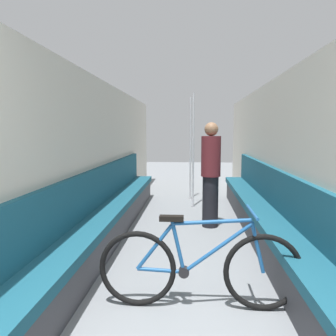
{
  "coord_description": "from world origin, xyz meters",
  "views": [
    {
      "loc": [
        0.08,
        -0.7,
        1.49
      ],
      "look_at": [
        -0.18,
        2.82,
        1.09
      ],
      "focal_mm": 35.0,
      "sensor_mm": 36.0,
      "label": 1
    }
  ],
  "objects_px": {
    "bench_seat_row_right": "(269,222)",
    "grab_pole_near": "(190,150)",
    "bench_seat_row_left": "(105,219)",
    "bicycle": "(199,268)",
    "passenger_standing": "(211,174)",
    "grab_pole_far": "(193,152)"
  },
  "relations": [
    {
      "from": "bench_seat_row_right",
      "to": "bicycle",
      "type": "height_order",
      "value": "bench_seat_row_right"
    },
    {
      "from": "bench_seat_row_right",
      "to": "grab_pole_far",
      "type": "xyz_separation_m",
      "value": [
        -0.97,
        2.2,
        0.76
      ]
    },
    {
      "from": "bicycle",
      "to": "grab_pole_near",
      "type": "height_order",
      "value": "grab_pole_near"
    },
    {
      "from": "bicycle",
      "to": "grab_pole_near",
      "type": "distance_m",
      "value": 4.59
    },
    {
      "from": "bench_seat_row_left",
      "to": "passenger_standing",
      "type": "distance_m",
      "value": 1.76
    },
    {
      "from": "bench_seat_row_right",
      "to": "bicycle",
      "type": "bearing_deg",
      "value": -120.68
    },
    {
      "from": "bench_seat_row_right",
      "to": "bicycle",
      "type": "distance_m",
      "value": 1.82
    },
    {
      "from": "grab_pole_near",
      "to": "bench_seat_row_right",
      "type": "bearing_deg",
      "value": -70.86
    },
    {
      "from": "grab_pole_near",
      "to": "grab_pole_far",
      "type": "relative_size",
      "value": 1.0
    },
    {
      "from": "bench_seat_row_right",
      "to": "passenger_standing",
      "type": "distance_m",
      "value": 1.22
    },
    {
      "from": "bench_seat_row_right",
      "to": "grab_pole_near",
      "type": "bearing_deg",
      "value": 109.14
    },
    {
      "from": "bicycle",
      "to": "bench_seat_row_left",
      "type": "bearing_deg",
      "value": 124.82
    },
    {
      "from": "bicycle",
      "to": "passenger_standing",
      "type": "bearing_deg",
      "value": 81.4
    },
    {
      "from": "bench_seat_row_left",
      "to": "bench_seat_row_right",
      "type": "xyz_separation_m",
      "value": [
        2.15,
        0.0,
        0.0
      ]
    },
    {
      "from": "bench_seat_row_right",
      "to": "passenger_standing",
      "type": "height_order",
      "value": "passenger_standing"
    },
    {
      "from": "bicycle",
      "to": "passenger_standing",
      "type": "height_order",
      "value": "passenger_standing"
    },
    {
      "from": "grab_pole_near",
      "to": "grab_pole_far",
      "type": "xyz_separation_m",
      "value": [
        0.06,
        -0.77,
        0.0
      ]
    },
    {
      "from": "grab_pole_far",
      "to": "passenger_standing",
      "type": "relative_size",
      "value": 1.37
    },
    {
      "from": "bicycle",
      "to": "grab_pole_far",
      "type": "relative_size",
      "value": 0.77
    },
    {
      "from": "bicycle",
      "to": "grab_pole_near",
      "type": "xyz_separation_m",
      "value": [
        -0.11,
        4.53,
        0.73
      ]
    },
    {
      "from": "grab_pole_near",
      "to": "passenger_standing",
      "type": "relative_size",
      "value": 1.37
    },
    {
      "from": "grab_pole_far",
      "to": "passenger_standing",
      "type": "xyz_separation_m",
      "value": [
        0.27,
        -1.35,
        -0.25
      ]
    }
  ]
}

